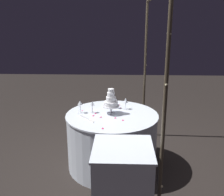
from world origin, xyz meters
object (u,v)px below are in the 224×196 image
object	(u,v)px
main_table	(112,140)
tiered_cake	(111,101)
wine_glass_0	(116,100)
side_table	(122,184)
wine_glass_3	(92,104)
cake_knife	(88,119)
wine_glass_1	(80,104)
wine_glass_2	(126,101)
decorative_arch	(153,61)

from	to	relation	value
main_table	tiered_cake	world-z (taller)	tiered_cake
wine_glass_0	side_table	bearing A→B (deg)	4.35
wine_glass_0	wine_glass_3	xyz separation A→B (m)	(0.19, -0.30, 0.01)
cake_knife	tiered_cake	bearing A→B (deg)	127.46
tiered_cake	wine_glass_0	size ratio (longest dim) A/B	2.17
wine_glass_1	cake_knife	bearing A→B (deg)	28.90
side_table	wine_glass_0	world-z (taller)	wine_glass_0
side_table	tiered_cake	distance (m)	1.15
main_table	cake_knife	bearing A→B (deg)	-58.07
wine_glass_2	wine_glass_3	xyz separation A→B (m)	(0.16, -0.44, 0.00)
wine_glass_0	wine_glass_2	size ratio (longest dim) A/B	0.96
wine_glass_3	cake_knife	bearing A→B (deg)	-7.93
wine_glass_1	wine_glass_3	world-z (taller)	wine_glass_1
side_table	tiered_cake	size ratio (longest dim) A/B	2.37
wine_glass_2	cake_knife	size ratio (longest dim) A/B	0.68
wine_glass_3	tiered_cake	bearing A→B (deg)	84.99
wine_glass_0	wine_glass_3	distance (m)	0.36
decorative_arch	side_table	bearing A→B (deg)	-19.73
side_table	tiered_cake	xyz separation A→B (m)	(-1.02, -0.15, 0.51)
side_table	wine_glass_2	xyz separation A→B (m)	(-1.21, 0.04, 0.46)
wine_glass_1	wine_glass_2	distance (m)	0.62
side_table	tiered_cake	world-z (taller)	tiered_cake
main_table	cake_knife	size ratio (longest dim) A/B	5.05
main_table	wine_glass_3	bearing A→B (deg)	-101.41
wine_glass_0	wine_glass_3	world-z (taller)	wine_glass_3
wine_glass_1	wine_glass_3	distance (m)	0.16
cake_knife	side_table	bearing A→B (deg)	27.92
decorative_arch	tiered_cake	xyz separation A→B (m)	(-0.03, -0.51, -0.52)
decorative_arch	wine_glass_1	world-z (taller)	decorative_arch
decorative_arch	wine_glass_0	bearing A→B (deg)	-118.18
decorative_arch	wine_glass_3	size ratio (longest dim) A/B	13.84
wine_glass_1	wine_glass_2	size ratio (longest dim) A/B	1.03
side_table	wine_glass_1	size ratio (longest dim) A/B	4.77
wine_glass_3	main_table	bearing A→B (deg)	78.59
wine_glass_2	main_table	bearing A→B (deg)	-39.64
decorative_arch	wine_glass_3	bearing A→B (deg)	-94.07
decorative_arch	wine_glass_2	bearing A→B (deg)	-124.40
wine_glass_0	wine_glass_1	world-z (taller)	wine_glass_1
wine_glass_1	wine_glass_2	xyz separation A→B (m)	(-0.17, 0.59, -0.01)
side_table	wine_glass_1	xyz separation A→B (m)	(-1.03, -0.55, 0.47)
tiered_cake	side_table	bearing A→B (deg)	8.42
side_table	wine_glass_3	distance (m)	1.21
wine_glass_1	wine_glass_3	size ratio (longest dim) A/B	1.05
cake_knife	decorative_arch	bearing A→B (deg)	102.98
tiered_cake	wine_glass_2	distance (m)	0.27
tiered_cake	wine_glass_2	xyz separation A→B (m)	(-0.18, 0.19, -0.05)
wine_glass_1	decorative_arch	bearing A→B (deg)	87.24
wine_glass_2	cake_knife	xyz separation A→B (m)	(0.40, -0.47, -0.11)
side_table	wine_glass_3	bearing A→B (deg)	-159.20
tiered_cake	cake_knife	world-z (taller)	tiered_cake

